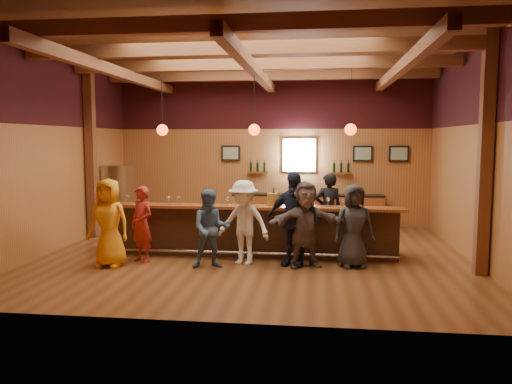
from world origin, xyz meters
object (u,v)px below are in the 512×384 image
customer_redvest (142,224)px  customer_white (244,222)px  customer_brown (305,224)px  stainless_fridge (119,198)px  customer_dark (354,226)px  back_bar_cabinet (312,211)px  ice_bucket (273,199)px  customer_orange (109,223)px  bartender (328,210)px  customer_navy (293,219)px  customer_denim (211,229)px  bar_counter (256,230)px  bottle_a (274,198)px

customer_redvest → customer_white: size_ratio=0.92×
customer_redvest → customer_brown: size_ratio=0.92×
stainless_fridge → customer_dark: bearing=-28.3°
back_bar_cabinet → ice_bucket: ice_bucket is taller
stainless_fridge → customer_orange: (1.38, -3.86, -0.03)m
bartender → customer_dark: bearing=92.9°
customer_white → customer_navy: 0.99m
customer_navy → customer_dark: (1.18, 0.03, -0.12)m
customer_white → customer_dark: bearing=18.0°
customer_denim → bartender: bartender is taller
stainless_fridge → customer_dark: stainless_fridge is taller
customer_orange → customer_brown: size_ratio=1.03×
bar_counter → customer_navy: (0.85, -0.89, 0.41)m
bar_counter → bartender: 1.89m
back_bar_cabinet → customer_white: size_ratio=2.36×
bottle_a → bartender: bearing=44.0°
customer_orange → customer_brown: (3.83, 0.42, -0.02)m
customer_white → ice_bucket: bearing=69.4°
stainless_fridge → customer_redvest: (1.89, -3.42, -0.12)m
customer_orange → customer_white: 2.65m
customer_brown → ice_bucket: size_ratio=6.48×
bar_counter → customer_brown: size_ratio=3.71×
customer_white → customer_dark: 2.17m
bar_counter → customer_orange: (-2.74, -1.41, 0.35)m
bar_counter → back_bar_cabinet: size_ratio=1.57×
bar_counter → customer_redvest: size_ratio=4.05×
bar_counter → customer_brown: (1.10, -0.99, 0.33)m
customer_white → bottle_a: customer_white is taller
customer_brown → bottle_a: customer_brown is taller
customer_dark → bottle_a: bearing=143.5°
bar_counter → bartender: bartender is taller
ice_bucket → bartender: bearing=44.9°
stainless_fridge → customer_denim: size_ratio=1.17×
customer_dark → ice_bucket: 1.82m
customer_denim → customer_brown: customer_brown is taller
customer_redvest → customer_navy: customer_navy is taller
customer_denim → customer_white: customer_white is taller
customer_orange → customer_redvest: (0.51, 0.45, -0.09)m
customer_navy → bartender: 2.00m
customer_brown → bartender: size_ratio=0.98×
ice_bucket → bottle_a: bottle_a is taller
customer_white → ice_bucket: 0.94m
bartender → customer_redvest: bearing=15.9°
customer_orange → stainless_fridge: bearing=114.3°
stainless_fridge → customer_denim: bearing=-47.6°
customer_dark → bartender: size_ratio=0.94×
back_bar_cabinet → customer_navy: bearing=-94.2°
bar_counter → back_bar_cabinet: (1.18, 3.57, -0.05)m
customer_denim → customer_dark: size_ratio=0.94×
customer_redvest → customer_white: (2.09, 0.06, 0.07)m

